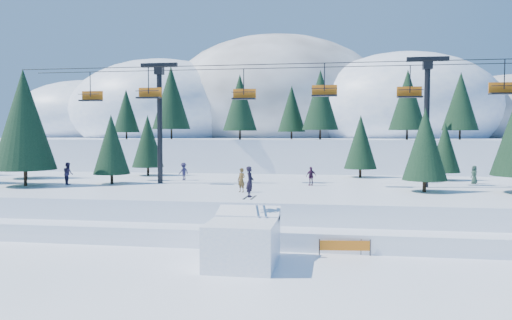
# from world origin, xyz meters

# --- Properties ---
(ground) EXTENTS (160.00, 160.00, 0.00)m
(ground) POSITION_xyz_m (0.00, 0.00, 0.00)
(ground) COLOR white
(ground) RESTS_ON ground
(mid_shelf) EXTENTS (70.00, 22.00, 2.50)m
(mid_shelf) POSITION_xyz_m (0.00, 18.00, 1.25)
(mid_shelf) COLOR white
(mid_shelf) RESTS_ON ground
(berm) EXTENTS (70.00, 6.00, 1.10)m
(berm) POSITION_xyz_m (0.00, 8.00, 0.55)
(berm) COLOR white
(berm) RESTS_ON ground
(mountain_ridge) EXTENTS (119.00, 60.84, 26.46)m
(mountain_ridge) POSITION_xyz_m (-5.09, 73.36, 9.64)
(mountain_ridge) COLOR white
(mountain_ridge) RESTS_ON ground
(jump_kicker) EXTENTS (3.41, 4.65, 4.99)m
(jump_kicker) POSITION_xyz_m (1.24, 1.94, 1.26)
(jump_kicker) COLOR white
(jump_kicker) RESTS_ON ground
(chairlift) EXTENTS (46.00, 3.21, 10.28)m
(chairlift) POSITION_xyz_m (1.81, 18.05, 9.32)
(chairlift) COLOR black
(chairlift) RESTS_ON mid_shelf
(conifer_stand) EXTENTS (63.57, 16.59, 9.50)m
(conifer_stand) POSITION_xyz_m (0.15, 17.58, 6.91)
(conifer_stand) COLOR black
(conifer_stand) RESTS_ON mid_shelf
(distant_skiers) EXTENTS (34.71, 10.30, 1.87)m
(distant_skiers) POSITION_xyz_m (-1.74, 18.39, 3.34)
(distant_skiers) COLOR #1F362C
(distant_skiers) RESTS_ON mid_shelf
(banner_near) EXTENTS (2.84, 0.35, 0.90)m
(banner_near) POSITION_xyz_m (6.45, 4.76, 0.54)
(banner_near) COLOR black
(banner_near) RESTS_ON ground
(banner_far) EXTENTS (2.82, 0.51, 0.90)m
(banner_far) POSITION_xyz_m (8.73, 5.25, 0.54)
(banner_far) COLOR black
(banner_far) RESTS_ON ground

